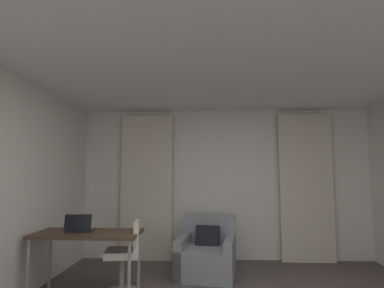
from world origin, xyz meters
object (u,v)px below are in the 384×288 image
at_px(armchair, 207,255).
at_px(desk, 87,238).
at_px(desk_chair, 126,262).
at_px(laptop, 79,228).

bearing_deg(armchair, desk, -149.27).
xyz_separation_m(desk_chair, laptop, (-0.58, -0.03, 0.41)).
distance_m(armchair, desk_chair, 1.30).
height_order(desk, laptop, laptop).
distance_m(armchair, laptop, 1.87).
distance_m(desk, laptop, 0.16).
bearing_deg(laptop, desk_chair, 3.14).
distance_m(desk_chair, laptop, 0.71).
relative_size(armchair, laptop, 2.81).
bearing_deg(desk_chair, laptop, -176.86).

